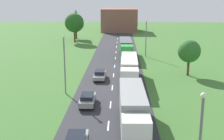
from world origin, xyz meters
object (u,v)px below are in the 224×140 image
lamppost_third (146,36)px  tree_oak (74,23)px  tree_maple (189,51)px  distant_building (119,20)px  car_third (88,99)px  truck_third (126,47)px  truck_lead (133,109)px  car_fourth (100,75)px  truck_second (129,69)px  lamppost_second (65,62)px  tree_birch (76,18)px

lamppost_third → tree_oak: size_ratio=0.97×
tree_maple → distant_building: distant_building is taller
car_third → tree_oak: bearing=100.4°
truck_third → lamppost_third: lamppost_third is taller
truck_lead → truck_third: truck_lead is taller
truck_third → car_fourth: size_ratio=2.94×
tree_oak → distant_building: size_ratio=0.63×
car_fourth → lamppost_third: (8.69, 18.56, 3.65)m
truck_second → tree_oak: bearing=109.9°
truck_third → tree_oak: (-14.29, 20.98, 3.34)m
car_third → lamppost_third: lamppost_third is taller
lamppost_second → tree_maple: lamppost_second is taller
lamppost_third → distant_building: distant_building is taller
car_third → lamppost_second: lamppost_second is taller
tree_oak → truck_third: bearing=-55.7°
car_fourth → tree_oak: 40.45m
truck_third → tree_birch: (-14.87, 28.10, 4.06)m
car_third → tree_birch: tree_birch is taller
car_third → car_fourth: (0.65, 11.69, -0.02)m
tree_birch → distant_building: bearing=58.3°
car_fourth → lamppost_second: 9.06m
truck_third → car_third: (-5.00, -29.64, -1.32)m
truck_third → tree_oak: size_ratio=1.57×
lamppost_second → lamppost_third: size_ratio=1.01×
truck_second → lamppost_second: bearing=-146.8°
truck_second → tree_birch: 49.95m
lamppost_second → truck_lead: bearing=-51.5°
truck_second → truck_lead: bearing=-90.1°
car_third → car_fourth: size_ratio=0.98×
truck_third → distant_building: bearing=92.2°
lamppost_second → lamppost_third: 28.74m
truck_second → car_third: truck_second is taller
truck_third → tree_maple: size_ratio=2.14×
car_fourth → lamppost_second: (-4.17, -7.15, 3.69)m
truck_lead → tree_birch: size_ratio=1.33×
truck_second → lamppost_second: size_ratio=1.60×
truck_second → tree_birch: bearing=107.7°
lamppost_third → tree_birch: bearing=124.9°
distant_building → lamppost_second: bearing=-95.1°
car_third → tree_oak: (-9.29, 50.62, 4.66)m
tree_oak → tree_birch: size_ratio=0.93×
car_third → tree_birch: (-9.87, 57.74, 5.38)m
lamppost_second → tree_birch: 53.60m
lamppost_third → tree_oak: 27.62m
truck_third → tree_birch: bearing=117.9°
lamppost_second → tree_birch: tree_birch is taller
truck_lead → lamppost_second: 14.30m
truck_second → tree_maple: tree_maple is taller
tree_birch → distant_building: (13.01, 21.09, -2.09)m
lamppost_third → tree_maple: size_ratio=1.32×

